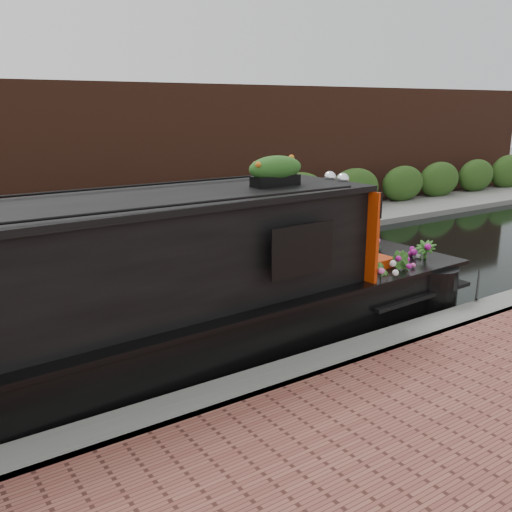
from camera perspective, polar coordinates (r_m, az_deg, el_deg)
ground at (r=9.93m, az=-7.31°, el=-5.24°), size 80.00×80.00×0.00m
near_bank_coping at (r=7.37m, az=4.81°, el=-12.58°), size 40.00×0.60×0.50m
far_bank_path at (r=13.65m, az=-15.41°, el=-0.07°), size 40.00×2.40×0.34m
far_hedge at (r=14.48m, az=-16.59°, el=0.69°), size 40.00×1.10×2.80m
far_brick_wall at (r=16.45m, az=-18.88°, el=2.16°), size 40.00×1.00×8.00m
narrowboat at (r=7.19m, az=-18.96°, el=-6.48°), size 12.60×2.69×2.94m
rope_fender at (r=11.02m, az=16.65°, el=-2.74°), size 0.35×0.40×0.35m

